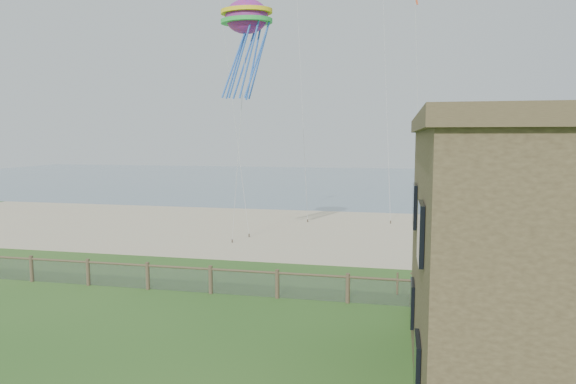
# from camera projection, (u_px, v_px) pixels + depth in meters

# --- Properties ---
(ground) EXTENTS (160.00, 160.00, 0.00)m
(ground) POSITION_uv_depth(u_px,v_px,m) (233.00, 357.00, 16.05)
(ground) COLOR #29541C
(ground) RESTS_ON ground
(sand_beach) EXTENTS (72.00, 20.00, 0.02)m
(sand_beach) POSITION_uv_depth(u_px,v_px,m) (328.00, 231.00, 37.43)
(sand_beach) COLOR #C3B08C
(sand_beach) RESTS_ON ground
(ocean) EXTENTS (160.00, 68.00, 0.02)m
(ocean) POSITION_uv_depth(u_px,v_px,m) (366.00, 181.00, 80.19)
(ocean) COLOR slate
(ocean) RESTS_ON ground
(chainlink_fence) EXTENTS (36.20, 0.20, 1.25)m
(chainlink_fence) POSITION_uv_depth(u_px,v_px,m) (277.00, 286.00, 21.82)
(chainlink_fence) COLOR #493529
(chainlink_fence) RESTS_ON ground
(picnic_table) EXTENTS (2.22, 1.82, 0.85)m
(picnic_table) POSITION_uv_depth(u_px,v_px,m) (504.00, 330.00, 17.11)
(picnic_table) COLOR brown
(picnic_table) RESTS_ON ground
(octopus_kite) EXTENTS (3.54, 3.08, 6.09)m
(octopus_kite) POSITION_uv_depth(u_px,v_px,m) (247.00, 45.00, 28.75)
(octopus_kite) COLOR red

